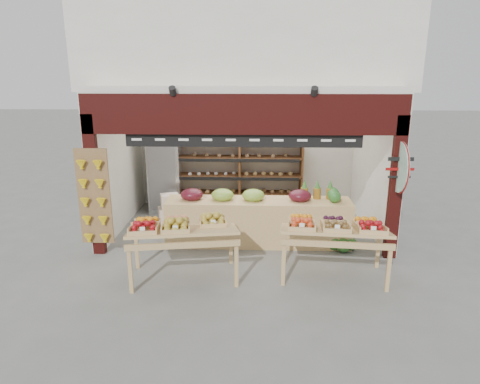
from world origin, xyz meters
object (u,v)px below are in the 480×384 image
object	(u,v)px
back_shelving	(240,160)
watermelon_pile	(339,240)
display_table_left	(176,228)
mid_counter	(257,220)
cardboard_stack	(179,211)
display_table_right	(335,227)
refrigerator	(165,171)

from	to	relation	value
back_shelving	watermelon_pile	bearing A→B (deg)	-51.66
back_shelving	display_table_left	world-z (taller)	back_shelving
mid_counter	display_table_left	xyz separation A→B (m)	(-1.36, -1.51, 0.38)
cardboard_stack	display_table_right	distance (m)	4.08
cardboard_stack	refrigerator	bearing A→B (deg)	118.05
cardboard_stack	display_table_right	xyz separation A→B (m)	(3.07, -2.61, 0.63)
refrigerator	mid_counter	distance (m)	3.13
mid_counter	display_table_left	size ratio (longest dim) A/B	1.91
cardboard_stack	mid_counter	xyz separation A→B (m)	(1.80, -1.22, 0.25)
back_shelving	mid_counter	distance (m)	2.56
refrigerator	watermelon_pile	bearing A→B (deg)	-33.52
mid_counter	display_table_right	xyz separation A→B (m)	(1.27, -1.39, 0.38)
back_shelving	mid_counter	xyz separation A→B (m)	(0.44, -2.42, -0.72)
display_table_right	watermelon_pile	distance (m)	1.44
back_shelving	mid_counter	world-z (taller)	back_shelving
back_shelving	display_table_right	distance (m)	4.19
display_table_right	cardboard_stack	bearing A→B (deg)	139.64
mid_counter	watermelon_pile	world-z (taller)	mid_counter
back_shelving	refrigerator	size ratio (longest dim) A/B	1.58
watermelon_pile	back_shelving	bearing A→B (deg)	128.34
display_table_left	refrigerator	bearing A→B (deg)	104.13
display_table_right	watermelon_pile	bearing A→B (deg)	73.93
display_table_right	watermelon_pile	world-z (taller)	display_table_right
refrigerator	cardboard_stack	distance (m)	1.24
display_table_right	watermelon_pile	xyz separation A→B (m)	(0.35, 1.21, -0.70)
cardboard_stack	display_table_left	distance (m)	2.84
mid_counter	watermelon_pile	bearing A→B (deg)	-6.41
back_shelving	watermelon_pile	distance (m)	3.47
watermelon_pile	mid_counter	bearing A→B (deg)	173.59
refrigerator	display_table_left	bearing A→B (deg)	-78.97
refrigerator	watermelon_pile	distance (m)	4.58
refrigerator	display_table_right	bearing A→B (deg)	-47.68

